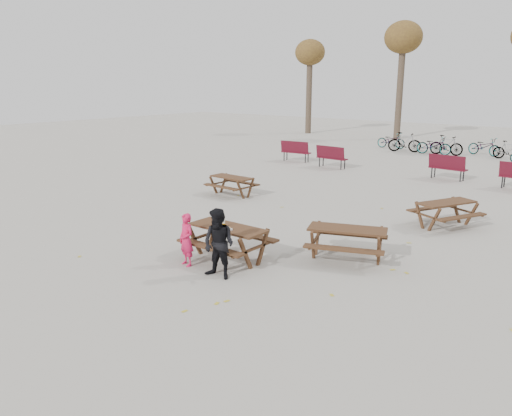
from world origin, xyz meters
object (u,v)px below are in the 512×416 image
Objects in this scene: picnic_table_east at (347,244)px; picnic_table_north at (232,186)px; main_picnic_table at (228,235)px; adult at (219,244)px; child at (186,240)px; picnic_table_far at (446,214)px; soda_bottle at (224,224)px; food_tray at (228,229)px.

picnic_table_east reaches higher than picnic_table_north.
adult reaches higher than main_picnic_table.
picnic_table_far is at bearing 75.08° from child.
adult is 0.88× the size of picnic_table_far.
child is at bearing -118.90° from soda_bottle.
main_picnic_table is 1.15× the size of picnic_table_north.
soda_bottle is at bearing 178.57° from picnic_table_far.
main_picnic_table is at bearing 178.67° from picnic_table_far.
child is at bearing -54.83° from picnic_table_north.
child is 0.71× the size of picnic_table_far.
main_picnic_table reaches higher than picnic_table_east.
picnic_table_north is at bearing 129.78° from soda_bottle.
picnic_table_east is (1.90, 1.85, -0.42)m from food_tray.
soda_bottle reaches higher than main_picnic_table.
adult is 7.60m from picnic_table_north.
soda_bottle is 0.12× the size of adult.
picnic_table_east is (2.08, 1.66, -0.22)m from main_picnic_table.
child reaches higher than picnic_table_north.
picnic_table_far is at bearing 8.11° from picnic_table_north.
soda_bottle reaches higher than picnic_table_north.
picnic_table_east is 1.10× the size of picnic_table_north.
food_tray is 0.83m from adult.
food_tray is at bearing -26.95° from soda_bottle.
main_picnic_table is at bearing 56.13° from soda_bottle.
picnic_table_north is (-6.32, 3.29, -0.03)m from picnic_table_east.
adult is at bearing -58.04° from main_picnic_table.
soda_bottle is 0.10× the size of picnic_table_far.
child is 6.90m from picnic_table_north.
food_tray is at bearing -156.73° from picnic_table_east.
food_tray is 0.10× the size of picnic_table_east.
main_picnic_table is at bearing 132.12° from food_tray.
soda_bottle is at bearing 153.05° from food_tray.
soda_bottle is 0.10× the size of picnic_table_east.
picnic_table_north is at bearing 121.95° from picnic_table_far.
main_picnic_table is at bearing 73.19° from child.
main_picnic_table is at bearing -162.46° from picnic_table_east.
main_picnic_table is 1.24× the size of adult.
picnic_table_north is 7.21m from picnic_table_far.
main_picnic_table reaches higher than picnic_table_north.
picnic_table_far is at bearing 63.84° from adult.
soda_bottle is 0.15× the size of child.
adult reaches higher than picnic_table_east.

